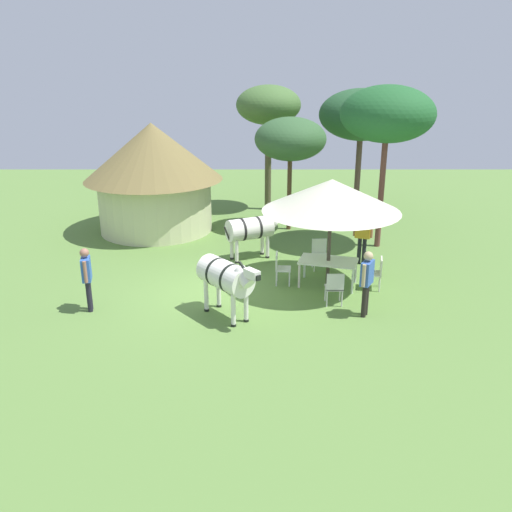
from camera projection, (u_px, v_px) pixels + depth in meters
ground_plane at (216, 293)px, 14.45m from camera, size 36.00×36.00×0.00m
thatched_hut at (155, 173)px, 19.30m from camera, size 4.96×4.96×3.90m
shade_umbrella at (333, 195)px, 14.12m from camera, size 3.70×3.70×3.00m
patio_dining_table at (329, 263)px, 14.77m from camera, size 1.76×1.30×0.74m
patio_chair_near_lawn at (281, 266)px, 14.92m from camera, size 0.45×0.47×0.90m
patio_chair_west_end at (336, 286)px, 13.57m from camera, size 0.44×0.42×0.90m
patio_chair_near_hut at (378, 271)px, 14.57m from camera, size 0.50×0.51×0.90m
patio_chair_east_end at (321, 252)px, 16.06m from camera, size 0.47×0.45×0.90m
guest_beside_umbrella at (364, 232)px, 16.26m from camera, size 0.57×0.36×1.68m
guest_behind_table at (368, 278)px, 12.84m from camera, size 0.40×0.53×1.67m
standing_watcher at (88, 274)px, 13.15m from camera, size 0.29×0.58×1.64m
zebra_nearest_camera at (252, 229)px, 16.74m from camera, size 1.92×1.23×1.51m
zebra_by_umbrella at (228, 277)px, 12.76m from camera, size 1.58×1.76×1.59m
acacia_tree_behind_hut at (389, 115)px, 16.75m from camera, size 2.96×2.96×5.25m
acacia_tree_left_background at (363, 115)px, 21.44m from camera, size 3.41×3.41×4.94m
acacia_tree_right_background at (292, 139)px, 18.98m from camera, size 2.55×2.55×4.09m
acacia_tree_far_lawn at (270, 106)px, 21.41m from camera, size 2.60×2.60×5.07m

